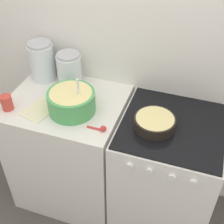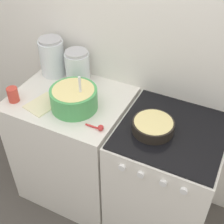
# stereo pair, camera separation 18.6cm
# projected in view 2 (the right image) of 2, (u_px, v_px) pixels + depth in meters

# --- Properties ---
(wall_back) EXTENTS (4.51, 0.05, 2.40)m
(wall_back) POSITION_uv_depth(u_px,v_px,m) (145.00, 49.00, 1.98)
(wall_back) COLOR white
(wall_back) RESTS_ON ground_plane
(countertop_cabinet) EXTENTS (0.75, 0.63, 0.92)m
(countertop_cabinet) POSITION_uv_depth(u_px,v_px,m) (75.00, 146.00, 2.34)
(countertop_cabinet) COLOR silver
(countertop_cabinet) RESTS_ON ground_plane
(stove) EXTENTS (0.63, 0.65, 0.92)m
(stove) POSITION_uv_depth(u_px,v_px,m) (164.00, 180.00, 2.10)
(stove) COLOR white
(stove) RESTS_ON ground_plane
(mixing_bowl) EXTENTS (0.29, 0.29, 0.24)m
(mixing_bowl) POSITION_uv_depth(u_px,v_px,m) (74.00, 97.00, 1.92)
(mixing_bowl) COLOR #4CA559
(mixing_bowl) RESTS_ON countertop_cabinet
(baking_pan) EXTENTS (0.24, 0.24, 0.07)m
(baking_pan) POSITION_uv_depth(u_px,v_px,m) (153.00, 126.00, 1.78)
(baking_pan) COLOR black
(baking_pan) RESTS_ON stove
(storage_jar_left) EXTENTS (0.18, 0.18, 0.27)m
(storage_jar_left) POSITION_uv_depth(u_px,v_px,m) (52.00, 59.00, 2.21)
(storage_jar_left) COLOR silver
(storage_jar_left) RESTS_ON countertop_cabinet
(storage_jar_middle) EXTENTS (0.17, 0.17, 0.23)m
(storage_jar_middle) POSITION_uv_depth(u_px,v_px,m) (78.00, 68.00, 2.15)
(storage_jar_middle) COLOR silver
(storage_jar_middle) RESTS_ON countertop_cabinet
(tin_can) EXTENTS (0.07, 0.07, 0.10)m
(tin_can) POSITION_uv_depth(u_px,v_px,m) (13.00, 95.00, 1.99)
(tin_can) COLOR #CC3F33
(tin_can) RESTS_ON countertop_cabinet
(recipe_page) EXTENTS (0.21, 0.24, 0.01)m
(recipe_page) POSITION_uv_depth(u_px,v_px,m) (43.00, 104.00, 1.99)
(recipe_page) COLOR beige
(recipe_page) RESTS_ON countertop_cabinet
(measuring_spoon) EXTENTS (0.12, 0.04, 0.04)m
(measuring_spoon) POSITION_uv_depth(u_px,v_px,m) (99.00, 127.00, 1.80)
(measuring_spoon) COLOR red
(measuring_spoon) RESTS_ON countertop_cabinet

